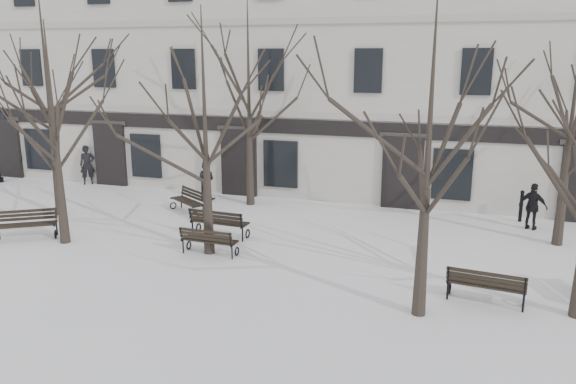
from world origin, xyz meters
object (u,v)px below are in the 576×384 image
at_px(bench_4, 219,222).
at_px(tree_1, 204,104).
at_px(bench_2, 486,284).
at_px(tree_2, 430,122).
at_px(tree_0, 52,108).
at_px(bench_0, 27,223).
at_px(bench_1, 209,240).
at_px(bench_3, 189,200).

bearing_deg(bench_4, tree_1, 106.66).
height_order(bench_2, bench_4, bench_4).
xyz_separation_m(tree_2, bench_2, (1.52, 1.08, -4.08)).
bearing_deg(tree_0, bench_4, 23.59).
relative_size(tree_1, tree_2, 1.01).
bearing_deg(bench_2, tree_1, -2.27).
distance_m(bench_0, bench_4, 6.42).
xyz_separation_m(tree_0, bench_4, (4.61, 2.01, -3.87)).
distance_m(bench_0, bench_1, 6.52).
bearing_deg(bench_4, bench_0, 22.03).
height_order(tree_1, bench_2, tree_1).
relative_size(tree_1, bench_0, 3.79).
bearing_deg(bench_1, bench_0, 5.12).
distance_m(bench_2, bench_3, 11.99).
bearing_deg(bench_2, bench_1, -1.08).
bearing_deg(bench_2, bench_0, 3.82).
xyz_separation_m(tree_1, bench_1, (0.07, -0.18, -4.14)).
distance_m(tree_2, bench_0, 13.76).
height_order(tree_0, bench_0, tree_0).
relative_size(tree_0, bench_0, 3.62).
bearing_deg(bench_3, tree_1, -21.48).
relative_size(tree_0, bench_3, 3.81).
height_order(tree_1, bench_3, tree_1).
bearing_deg(bench_4, tree_2, 154.46).
distance_m(bench_1, bench_3, 4.95).
height_order(tree_1, bench_1, tree_1).
distance_m(bench_0, bench_3, 5.81).
bearing_deg(bench_1, bench_2, 174.11).
bearing_deg(tree_1, tree_2, -19.57).
height_order(tree_2, bench_2, tree_2).
relative_size(tree_2, bench_1, 4.11).
height_order(bench_1, bench_3, bench_3).
distance_m(tree_1, bench_4, 4.35).
xyz_separation_m(tree_2, bench_0, (-13.03, 1.79, -4.07)).
bearing_deg(tree_2, tree_1, 160.43).
xyz_separation_m(bench_1, bench_3, (-2.79, 4.09, 0.02)).
bearing_deg(bench_0, tree_2, -40.00).
bearing_deg(bench_0, bench_3, 18.01).
relative_size(tree_0, tree_2, 0.96).
height_order(tree_0, bench_2, tree_0).
xyz_separation_m(tree_1, bench_4, (-0.35, 1.49, -4.07)).
bearing_deg(bench_0, bench_2, -34.99).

